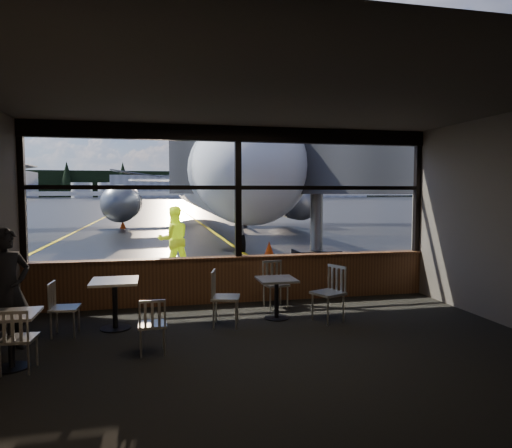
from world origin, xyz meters
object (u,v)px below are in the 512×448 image
object	(u,v)px
cafe_table_mid	(115,305)
chair_near_e	(328,294)
passenger	(7,290)
ground_crew	(174,240)
chair_near_w	(226,298)
chair_mid_s	(152,325)
chair_near_n	(276,285)
chair_left_s	(19,339)
airliner	(210,138)
cafe_table_near	(277,299)
jet_bridge	(315,190)
cone_wing	(123,224)
cafe_table_left	(11,341)
chair_mid_w	(65,309)
cone_nose	(269,249)

from	to	relation	value
cafe_table_mid	chair_near_e	world-z (taller)	chair_near_e
passenger	ground_crew	world-z (taller)	ground_crew
chair_near_w	chair_mid_s	xyz separation A→B (m)	(-1.17, -1.05, -0.07)
chair_near_n	passenger	size ratio (longest dim) A/B	0.52
chair_mid_s	chair_left_s	xyz separation A→B (m)	(-1.60, -0.30, 0.01)
airliner	cafe_table_near	size ratio (longest dim) A/B	51.08
passenger	jet_bridge	bearing A→B (deg)	3.77
cone_wing	cafe_table_near	bearing A→B (deg)	-79.35
ground_crew	cone_wing	world-z (taller)	ground_crew
jet_bridge	chair_near_n	distance (m)	7.07
airliner	passenger	world-z (taller)	airliner
cafe_table_near	chair_near_w	xyz separation A→B (m)	(-0.93, -0.25, 0.11)
cafe_table_near	chair_near_n	size ratio (longest dim) A/B	0.79
airliner	cafe_table_left	size ratio (longest dim) A/B	51.69
chair_near_e	passenger	distance (m)	4.90
jet_bridge	chair_left_s	distance (m)	11.05
airliner	cone_wing	size ratio (longest dim) A/B	72.21
chair_near_e	cone_wing	distance (m)	22.24
cafe_table_near	chair_left_s	distance (m)	4.03
chair_mid_w	cone_wing	size ratio (longest dim) A/B	1.68
chair_near_n	airliner	bearing A→B (deg)	-99.86
airliner	jet_bridge	bearing A→B (deg)	-81.37
cafe_table_mid	passenger	distance (m)	1.61
jet_bridge	chair_near_n	world-z (taller)	jet_bridge
cafe_table_left	ground_crew	size ratio (longest dim) A/B	0.39
chair_near_w	chair_mid_s	size ratio (longest dim) A/B	1.18
cone_wing	chair_near_n	bearing A→B (deg)	-78.53
ground_crew	passenger	bearing A→B (deg)	53.93
jet_bridge	ground_crew	size ratio (longest dim) A/B	5.71
chair_left_s	passenger	bearing A→B (deg)	116.57
jet_bridge	chair_mid_s	world-z (taller)	jet_bridge
ground_crew	chair_near_e	bearing A→B (deg)	100.82
cafe_table_near	chair_left_s	bearing A→B (deg)	-156.58
cone_wing	airliner	bearing A→B (deg)	-2.12
chair_left_s	cone_wing	distance (m)	22.96
cafe_table_near	ground_crew	bearing A→B (deg)	107.21
chair_near_e	cone_nose	xyz separation A→B (m)	(0.90, 7.73, -0.21)
cafe_table_near	passenger	distance (m)	4.16
chair_near_w	chair_mid_s	bearing A→B (deg)	-34.22
cafe_table_mid	ground_crew	world-z (taller)	ground_crew
chair_left_s	cafe_table_left	bearing A→B (deg)	136.85
cafe_table_left	cone_wing	distance (m)	22.83
chair_near_e	cone_wing	bearing A→B (deg)	-10.91
cafe_table_left	chair_mid_s	bearing A→B (deg)	5.51
cafe_table_mid	chair_left_s	bearing A→B (deg)	-122.68
chair_near_n	cafe_table_near	bearing A→B (deg)	69.79
chair_near_w	chair_mid_s	world-z (taller)	chair_near_w
cafe_table_mid	jet_bridge	bearing A→B (deg)	49.59
ground_crew	chair_left_s	bearing A→B (deg)	59.24
chair_near_n	cone_nose	xyz separation A→B (m)	(1.55, 6.68, -0.18)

